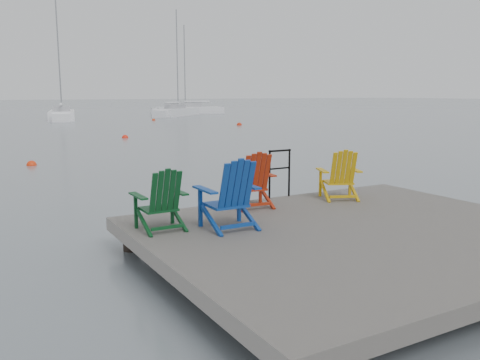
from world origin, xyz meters
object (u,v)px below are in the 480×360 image
buoy_a (32,165)px  buoy_b (125,138)px  sailboat_far (189,111)px  sailboat_mid (177,112)px  chair_green (161,199)px  chair_red (252,180)px  handrail (280,169)px  sailboat_near (62,116)px  buoy_d (154,120)px  chair_blue (230,194)px  buoy_c (239,125)px  chair_yellow (340,174)px

buoy_a → buoy_b: bearing=56.0°
sailboat_far → buoy_a: size_ratio=31.57×
sailboat_mid → chair_green: bearing=-67.9°
chair_red → chair_green: bearing=-154.3°
chair_green → buoy_b: chair_green is taller
handrail → sailboat_far: (20.12, 49.10, -0.69)m
chair_green → sailboat_near: (6.81, 43.31, -0.60)m
sailboat_near → buoy_d: sailboat_near is taller
chair_red → buoy_d: chair_red is taller
chair_blue → buoy_a: 12.27m
sailboat_near → sailboat_mid: 12.61m
chair_green → chair_red: 1.98m
chair_green → chair_blue: 0.98m
sailboat_near → sailboat_mid: bearing=21.0°
buoy_d → buoy_c: bearing=-71.5°
sailboat_far → buoy_a: bearing=159.3°
handrail → buoy_c: handrail is taller
buoy_a → buoy_d: buoy_a is taller
chair_yellow → buoy_d: bearing=98.8°
chair_yellow → buoy_b: (2.22, 20.31, -0.96)m
handrail → sailboat_mid: bearing=69.6°
buoy_c → buoy_d: 10.39m
sailboat_mid → sailboat_far: bearing=98.5°
chair_blue → sailboat_far: (21.99, 50.62, -0.66)m
sailboat_near → sailboat_far: 17.49m
sailboat_far → chair_green: bearing=165.8°
buoy_b → sailboat_far: bearing=60.0°
buoy_b → buoy_d: size_ratio=1.08×
buoy_d → buoy_a: bearing=-118.4°
sailboat_near → sailboat_mid: (12.45, 2.03, 0.00)m
chair_red → sailboat_near: bearing=90.8°
handrail → chair_red: 1.00m
chair_blue → sailboat_near: 44.13m
handrail → chair_blue: 2.41m
handrail → buoy_b: bearing=81.0°
chair_green → buoy_c: size_ratio=2.21×
chair_yellow → buoy_d: (9.99, 36.87, -0.96)m
buoy_c → sailboat_mid: bearing=82.6°
buoy_d → handrail: bearing=-106.7°
sailboat_near → buoy_c: sailboat_near is taller
sailboat_mid → buoy_a: 38.80m
chair_red → buoy_b: size_ratio=2.73×
chair_blue → chair_green: bearing=155.7°
sailboat_mid → buoy_d: bearing=-79.8°
chair_green → buoy_d: (13.61, 37.27, -0.95)m
chair_green → sailboat_far: 55.17m
chair_yellow → buoy_a: chair_yellow is taller
chair_green → chair_yellow: bearing=6.1°
sailboat_near → chair_yellow: bearing=-82.5°
buoy_a → buoy_d: size_ratio=1.04×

